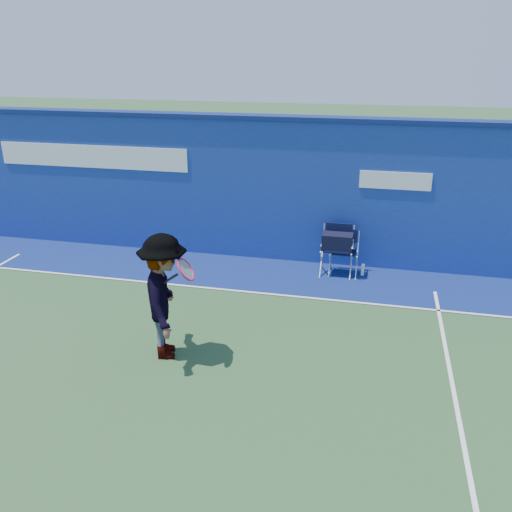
% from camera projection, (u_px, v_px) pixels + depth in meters
% --- Properties ---
extents(ground, '(80.00, 80.00, 0.00)m').
position_uv_depth(ground, '(125.00, 379.00, 7.64)').
color(ground, '#2D4F2A').
rests_on(ground, ground).
extents(stadium_wall, '(24.00, 0.50, 3.08)m').
position_uv_depth(stadium_wall, '(224.00, 186.00, 11.81)').
color(stadium_wall, navy).
rests_on(stadium_wall, ground).
extents(out_of_bounds_strip, '(24.00, 1.80, 0.01)m').
position_uv_depth(out_of_bounds_strip, '(211.00, 270.00, 11.37)').
color(out_of_bounds_strip, navy).
rests_on(out_of_bounds_strip, ground).
extents(court_lines, '(24.00, 12.00, 0.01)m').
position_uv_depth(court_lines, '(142.00, 356.00, 8.18)').
color(court_lines, white).
rests_on(court_lines, out_of_bounds_strip).
extents(directors_chair_left, '(0.61, 0.54, 1.01)m').
position_uv_depth(directors_chair_left, '(337.00, 255.00, 11.03)').
color(directors_chair_left, silver).
rests_on(directors_chair_left, ground).
extents(directors_chair_right, '(0.54, 0.48, 0.90)m').
position_uv_depth(directors_chair_right, '(343.00, 261.00, 11.09)').
color(directors_chair_right, silver).
rests_on(directors_chair_right, ground).
extents(water_bottle, '(0.07, 0.07, 0.25)m').
position_uv_depth(water_bottle, '(363.00, 270.00, 11.07)').
color(water_bottle, white).
rests_on(water_bottle, ground).
extents(tennis_player, '(1.08, 1.41, 1.92)m').
position_uv_depth(tennis_player, '(165.00, 297.00, 7.93)').
color(tennis_player, '#EA4738').
rests_on(tennis_player, ground).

